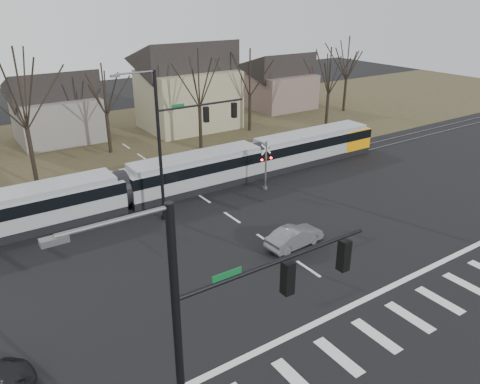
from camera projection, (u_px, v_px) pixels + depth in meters
ground at (333, 286)px, 25.14m from camera, size 140.00×140.00×0.00m
grass_verge at (119, 141)px, 49.56m from camera, size 140.00×28.00×0.01m
crosswalk at (393, 326)px, 22.09m from camera, size 27.00×2.60×0.01m
stop_line at (358, 302)px, 23.77m from camera, size 28.00×0.35×0.01m
lane_dashes at (191, 190)px, 37.35m from camera, size 0.18×30.00×0.01m
rail_pair at (192, 190)px, 37.19m from camera, size 90.00×1.52×0.06m
tram at (195, 171)px, 36.95m from camera, size 37.55×2.79×2.85m
sedan at (294, 237)px, 28.84m from camera, size 2.00×4.13×1.29m
signal_pole_near_left at (231, 337)px, 12.98m from camera, size 9.28×0.44×10.20m
signal_pole_far at (181, 136)px, 31.21m from camera, size 9.28×0.44×10.20m
rail_crossing_signal at (266, 167)px, 36.74m from camera, size 1.08×0.36×4.00m
tree_row at (157, 102)px, 44.05m from camera, size 59.20×7.20×10.00m
house_b at (55, 103)px, 48.50m from camera, size 8.64×7.56×7.65m
house_c at (188, 82)px, 52.90m from camera, size 10.80×8.64×10.10m
house_d at (280, 78)px, 62.62m from camera, size 8.64×7.56×7.65m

